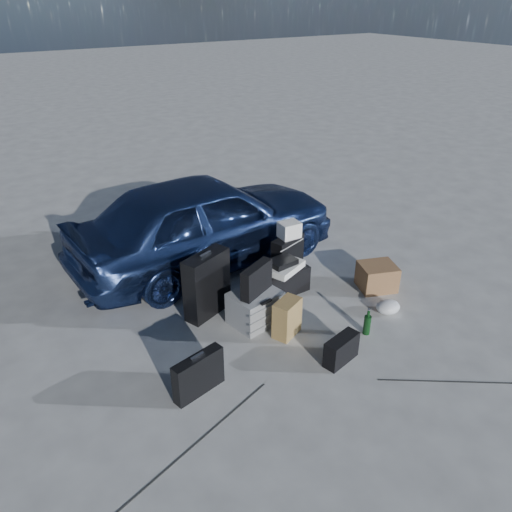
{
  "coord_description": "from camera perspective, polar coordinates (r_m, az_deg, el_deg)",
  "views": [
    {
      "loc": [
        -2.57,
        -3.06,
        3.14
      ],
      "look_at": [
        -0.05,
        0.85,
        0.65
      ],
      "focal_mm": 35.0,
      "sensor_mm": 36.0,
      "label": 1
    }
  ],
  "objects": [
    {
      "name": "ground",
      "position": [
        5.08,
        5.78,
        -10.2
      ],
      "size": [
        60.0,
        60.0,
        0.0
      ],
      "primitive_type": "plane",
      "color": "beige",
      "rests_on": "ground"
    },
    {
      "name": "car",
      "position": [
        6.31,
        -5.78,
        4.08
      ],
      "size": [
        3.52,
        1.59,
        1.17
      ],
      "primitive_type": "imported",
      "rotation": [
        0.0,
        0.0,
        1.63
      ],
      "color": "navy",
      "rests_on": "ground"
    },
    {
      "name": "pelican_case",
      "position": [
        5.29,
        -0.12,
        -5.89
      ],
      "size": [
        0.55,
        0.48,
        0.36
      ],
      "primitive_type": "cube",
      "rotation": [
        0.0,
        0.0,
        0.17
      ],
      "color": "gray",
      "rests_on": "ground"
    },
    {
      "name": "laptop_bag",
      "position": [
        5.11,
        0.06,
        -2.72
      ],
      "size": [
        0.44,
        0.27,
        0.32
      ],
      "primitive_type": "cube",
      "rotation": [
        0.0,
        0.0,
        0.41
      ],
      "color": "black",
      "rests_on": "pelican_case"
    },
    {
      "name": "briefcase",
      "position": [
        4.47,
        -6.59,
        -13.32
      ],
      "size": [
        0.51,
        0.21,
        0.39
      ],
      "primitive_type": "cube",
      "rotation": [
        0.0,
        0.0,
        0.21
      ],
      "color": "black",
      "rests_on": "ground"
    },
    {
      "name": "suitcase_left",
      "position": [
        5.37,
        -5.64,
        -3.27
      ],
      "size": [
        0.59,
        0.38,
        0.72
      ],
      "primitive_type": "cube",
      "rotation": [
        0.0,
        0.0,
        0.36
      ],
      "color": "black",
      "rests_on": "ground"
    },
    {
      "name": "suitcase_right",
      "position": [
        6.06,
        3.59,
        -0.18
      ],
      "size": [
        0.48,
        0.29,
        0.54
      ],
      "primitive_type": "cube",
      "rotation": [
        0.0,
        0.0,
        0.3
      ],
      "color": "black",
      "rests_on": "ground"
    },
    {
      "name": "white_carton",
      "position": [
        5.91,
        3.82,
        3.01
      ],
      "size": [
        0.25,
        0.2,
        0.19
      ],
      "primitive_type": "cube",
      "rotation": [
        0.0,
        0.0,
        -0.05
      ],
      "color": "white",
      "rests_on": "suitcase_right"
    },
    {
      "name": "duffel_bag",
      "position": [
        5.8,
        3.04,
        -2.91
      ],
      "size": [
        0.62,
        0.27,
        0.31
      ],
      "primitive_type": "cube",
      "rotation": [
        0.0,
        0.0,
        0.01
      ],
      "color": "black",
      "rests_on": "ground"
    },
    {
      "name": "flat_box_white",
      "position": [
        5.71,
        3.08,
        -1.22
      ],
      "size": [
        0.54,
        0.48,
        0.08
      ],
      "primitive_type": "cube",
      "rotation": [
        0.0,
        0.0,
        0.37
      ],
      "color": "white",
      "rests_on": "duffel_bag"
    },
    {
      "name": "flat_box_black",
      "position": [
        5.65,
        3.05,
        -0.68
      ],
      "size": [
        0.32,
        0.25,
        0.07
      ],
      "primitive_type": "cube",
      "rotation": [
        0.0,
        0.0,
        0.1
      ],
      "color": "black",
      "rests_on": "flat_box_white"
    },
    {
      "name": "kraft_bag",
      "position": [
        5.11,
        3.56,
        -7.08
      ],
      "size": [
        0.35,
        0.28,
        0.4
      ],
      "primitive_type": "cube",
      "rotation": [
        0.0,
        0.0,
        0.4
      ],
      "color": "#B0874C",
      "rests_on": "ground"
    },
    {
      "name": "cardboard_box",
      "position": [
        6.06,
        13.67,
        -2.3
      ],
      "size": [
        0.51,
        0.48,
        0.31
      ],
      "primitive_type": "cube",
      "rotation": [
        0.0,
        0.0,
        -0.36
      ],
      "color": "olive",
      "rests_on": "ground"
    },
    {
      "name": "plastic_bag",
      "position": [
        5.68,
        14.84,
        -5.63
      ],
      "size": [
        0.31,
        0.27,
        0.15
      ],
      "primitive_type": "ellipsoid",
      "rotation": [
        0.0,
        0.0,
        -0.19
      ],
      "color": "white",
      "rests_on": "ground"
    },
    {
      "name": "messenger_bag",
      "position": [
        4.87,
        9.73,
        -10.49
      ],
      "size": [
        0.41,
        0.23,
        0.27
      ],
      "primitive_type": "cube",
      "rotation": [
        0.0,
        0.0,
        0.22
      ],
      "color": "black",
      "rests_on": "ground"
    },
    {
      "name": "green_bottle",
      "position": [
        5.26,
        12.62,
        -7.36
      ],
      "size": [
        0.1,
        0.1,
        0.29
      ],
      "primitive_type": "cylinder",
      "rotation": [
        0.0,
        0.0,
        0.41
      ],
      "color": "black",
      "rests_on": "ground"
    }
  ]
}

